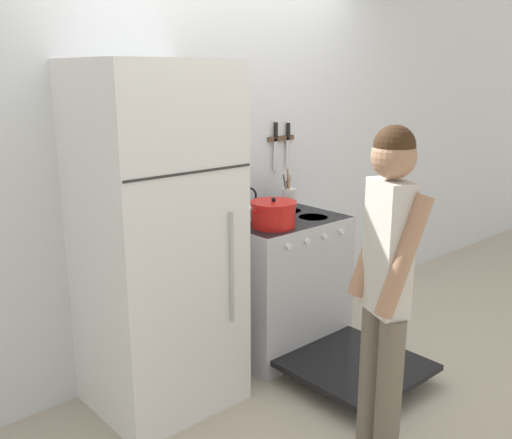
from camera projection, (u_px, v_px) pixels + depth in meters
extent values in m
plane|color=#B2A893|center=(218.00, 343.00, 3.97)|extent=(14.00, 14.00, 0.00)
cube|color=silver|center=(212.00, 161.00, 3.67)|extent=(10.00, 0.06, 2.55)
cube|color=white|center=(157.00, 241.00, 3.07)|extent=(0.75, 0.67, 1.90)
cube|color=#2D2D2D|center=(191.00, 173.00, 2.72)|extent=(0.73, 0.01, 0.01)
cylinder|color=#B2B5BA|center=(232.00, 268.00, 2.99)|extent=(0.02, 0.02, 0.61)
cube|color=silver|center=(280.00, 283.00, 3.83)|extent=(0.80, 0.61, 0.91)
cube|color=black|center=(281.00, 220.00, 3.71)|extent=(0.78, 0.60, 0.02)
cube|color=black|center=(310.00, 297.00, 3.63)|extent=(0.70, 0.05, 0.69)
cylinder|color=black|center=(273.00, 227.00, 3.51)|extent=(0.19, 0.19, 0.01)
cylinder|color=black|center=(313.00, 217.00, 3.74)|extent=(0.19, 0.19, 0.01)
cylinder|color=black|center=(248.00, 220.00, 3.69)|extent=(0.19, 0.19, 0.01)
cylinder|color=black|center=(287.00, 211.00, 3.92)|extent=(0.19, 0.19, 0.01)
cylinder|color=silver|center=(289.00, 246.00, 3.35)|extent=(0.04, 0.02, 0.04)
cylinder|color=silver|center=(307.00, 241.00, 3.45)|extent=(0.04, 0.02, 0.04)
cylinder|color=silver|center=(325.00, 236.00, 3.55)|extent=(0.04, 0.02, 0.04)
cylinder|color=silver|center=(342.00, 232.00, 3.65)|extent=(0.04, 0.02, 0.04)
cube|color=black|center=(356.00, 366.00, 3.43)|extent=(0.74, 0.73, 0.04)
cube|color=#99999E|center=(288.00, 293.00, 3.78)|extent=(0.66, 0.34, 0.01)
cylinder|color=red|center=(273.00, 216.00, 3.49)|extent=(0.27, 0.27, 0.14)
cylinder|color=red|center=(274.00, 203.00, 3.47)|extent=(0.29, 0.29, 0.02)
sphere|color=black|center=(274.00, 200.00, 3.47)|extent=(0.03, 0.03, 0.03)
cylinder|color=red|center=(255.00, 212.00, 3.38)|extent=(0.03, 0.02, 0.02)
cylinder|color=red|center=(291.00, 204.00, 3.57)|extent=(0.03, 0.02, 0.02)
cylinder|color=silver|center=(249.00, 213.00, 3.68)|extent=(0.17, 0.17, 0.08)
cone|color=silver|center=(249.00, 205.00, 3.67)|extent=(0.17, 0.17, 0.02)
sphere|color=black|center=(249.00, 201.00, 3.66)|extent=(0.02, 0.02, 0.02)
cone|color=silver|center=(258.00, 209.00, 3.73)|extent=(0.10, 0.03, 0.08)
torus|color=black|center=(249.00, 198.00, 3.66)|extent=(0.14, 0.01, 0.14)
cylinder|color=silver|center=(289.00, 199.00, 3.91)|extent=(0.10, 0.10, 0.15)
cylinder|color=#9E7547|center=(289.00, 188.00, 3.87)|extent=(0.03, 0.03, 0.26)
cylinder|color=#232326|center=(289.00, 193.00, 3.93)|extent=(0.04, 0.03, 0.17)
cylinder|color=#B2B5BA|center=(289.00, 190.00, 3.90)|extent=(0.02, 0.05, 0.22)
cylinder|color=#4C4C51|center=(286.00, 190.00, 3.88)|extent=(0.06, 0.02, 0.22)
cylinder|color=#C63D33|center=(289.00, 192.00, 3.90)|extent=(0.02, 0.04, 0.20)
cylinder|color=#6B6051|center=(388.00, 400.00, 2.57)|extent=(0.12, 0.12, 0.79)
cylinder|color=#6B6051|center=(371.00, 383.00, 2.71)|extent=(0.12, 0.12, 0.79)
cube|color=beige|center=(388.00, 248.00, 2.46)|extent=(0.20, 0.25, 0.60)
cylinder|color=#A87A5B|center=(404.00, 257.00, 2.35)|extent=(0.25, 0.17, 0.53)
cylinder|color=#A87A5B|center=(374.00, 240.00, 2.58)|extent=(0.25, 0.17, 0.53)
sphere|color=#A87A5B|center=(394.00, 156.00, 2.36)|extent=(0.19, 0.19, 0.19)
sphere|color=#382314|center=(394.00, 146.00, 2.35)|extent=(0.18, 0.18, 0.18)
cube|color=brown|center=(281.00, 138.00, 3.98)|extent=(0.24, 0.02, 0.03)
cube|color=silver|center=(275.00, 155.00, 3.97)|extent=(0.03, 0.00, 0.22)
cube|color=black|center=(276.00, 131.00, 3.92)|extent=(0.02, 0.02, 0.11)
cube|color=silver|center=(288.00, 152.00, 4.04)|extent=(0.03, 0.00, 0.20)
cube|color=black|center=(288.00, 130.00, 4.00)|extent=(0.02, 0.02, 0.10)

